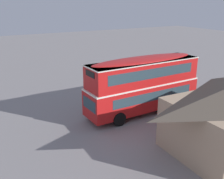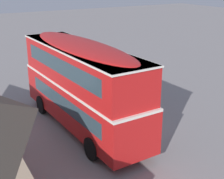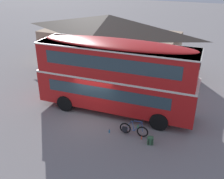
{
  "view_description": "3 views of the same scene",
  "coord_description": "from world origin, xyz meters",
  "px_view_note": "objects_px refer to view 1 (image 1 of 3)",
  "views": [
    {
      "loc": [
        13.78,
        18.52,
        9.15
      ],
      "look_at": [
        2.91,
        -0.54,
        1.81
      ],
      "focal_mm": 42.79,
      "sensor_mm": 36.0,
      "label": 1
    },
    {
      "loc": [
        -13.7,
        8.31,
        8.03
      ],
      "look_at": [
        1.45,
        -0.77,
        1.7
      ],
      "focal_mm": 51.59,
      "sensor_mm": 36.0,
      "label": 2
    },
    {
      "loc": [
        6.56,
        -12.78,
        8.91
      ],
      "look_at": [
        0.89,
        0.98,
        1.73
      ],
      "focal_mm": 41.88,
      "sensor_mm": 36.0,
      "label": 3
    }
  ],
  "objects_px": {
    "double_decker_bus": "(143,83)",
    "water_bottle_red_squeeze": "(103,107)",
    "backpack_on_ground": "(97,106)",
    "touring_bicycle": "(110,104)",
    "water_bottle_blue_sports": "(121,103)"
  },
  "relations": [
    {
      "from": "double_decker_bus",
      "to": "water_bottle_red_squeeze",
      "type": "relative_size",
      "value": 44.64
    },
    {
      "from": "backpack_on_ground",
      "to": "touring_bicycle",
      "type": "bearing_deg",
      "value": 159.35
    },
    {
      "from": "water_bottle_red_squeeze",
      "to": "water_bottle_blue_sports",
      "type": "distance_m",
      "value": 1.93
    },
    {
      "from": "water_bottle_red_squeeze",
      "to": "backpack_on_ground",
      "type": "bearing_deg",
      "value": -22.04
    },
    {
      "from": "touring_bicycle",
      "to": "water_bottle_blue_sports",
      "type": "distance_m",
      "value": 1.39
    },
    {
      "from": "touring_bicycle",
      "to": "water_bottle_blue_sports",
      "type": "bearing_deg",
      "value": -166.02
    },
    {
      "from": "double_decker_bus",
      "to": "backpack_on_ground",
      "type": "relative_size",
      "value": 20.46
    },
    {
      "from": "double_decker_bus",
      "to": "backpack_on_ground",
      "type": "distance_m",
      "value": 4.7
    },
    {
      "from": "water_bottle_red_squeeze",
      "to": "double_decker_bus",
      "type": "bearing_deg",
      "value": 136.25
    },
    {
      "from": "backpack_on_ground",
      "to": "water_bottle_blue_sports",
      "type": "xyz_separation_m",
      "value": [
        -2.48,
        0.11,
        -0.15
      ]
    },
    {
      "from": "touring_bicycle",
      "to": "water_bottle_red_squeeze",
      "type": "relative_size",
      "value": 7.44
    },
    {
      "from": "double_decker_bus",
      "to": "water_bottle_red_squeeze",
      "type": "bearing_deg",
      "value": -43.75
    },
    {
      "from": "double_decker_bus",
      "to": "touring_bicycle",
      "type": "relative_size",
      "value": 6.0
    },
    {
      "from": "double_decker_bus",
      "to": "touring_bicycle",
      "type": "bearing_deg",
      "value": -48.93
    },
    {
      "from": "water_bottle_blue_sports",
      "to": "backpack_on_ground",
      "type": "bearing_deg",
      "value": -2.47
    }
  ]
}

